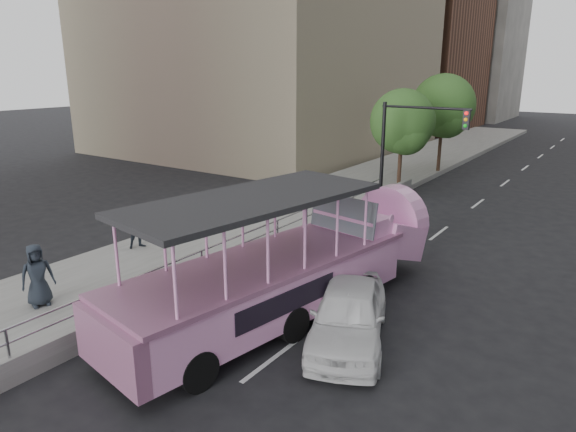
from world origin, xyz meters
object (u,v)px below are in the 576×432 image
at_px(pedestrian_far, 37,275).
at_px(duck_boat, 294,266).
at_px(car, 349,314).
at_px(traffic_signal, 406,139).
at_px(pedestrian_mid, 138,227).
at_px(parking_sign, 275,213).
at_px(street_tree_far, 444,108).
at_px(street_tree_near, 403,124).

bearing_deg(pedestrian_far, duck_boat, -33.55).
distance_m(car, traffic_signal, 13.47).
bearing_deg(pedestrian_mid, traffic_signal, -4.94).
bearing_deg(pedestrian_far, parking_sign, -2.56).
bearing_deg(street_tree_far, duck_boat, -81.89).
bearing_deg(street_tree_near, street_tree_far, 88.09).
distance_m(car, street_tree_near, 17.21).
height_order(car, street_tree_far, street_tree_far).
distance_m(car, pedestrian_mid, 9.49).
height_order(duck_boat, car, duck_boat).
xyz_separation_m(street_tree_near, street_tree_far, (0.20, 6.00, 0.49)).
xyz_separation_m(car, pedestrian_mid, (-9.41, 1.17, 0.34)).
xyz_separation_m(duck_boat, parking_sign, (-2.78, 2.92, 0.43)).
distance_m(parking_sign, traffic_signal, 9.28).
bearing_deg(pedestrian_mid, street_tree_near, 6.07).
distance_m(street_tree_near, street_tree_far, 6.02).
height_order(duck_boat, traffic_signal, traffic_signal).
height_order(pedestrian_mid, traffic_signal, traffic_signal).
bearing_deg(traffic_signal, street_tree_far, 98.43).
xyz_separation_m(pedestrian_far, street_tree_far, (2.67, 25.68, 3.11)).
height_order(car, street_tree_near, street_tree_near).
relative_size(duck_boat, parking_sign, 3.95).
bearing_deg(street_tree_far, car, -76.78).
height_order(parking_sign, traffic_signal, traffic_signal).
xyz_separation_m(duck_boat, car, (2.13, -0.66, -0.59)).
relative_size(pedestrian_far, traffic_signal, 0.35).
xyz_separation_m(traffic_signal, street_tree_near, (-1.60, 3.43, 0.32)).
xyz_separation_m(car, pedestrian_far, (-7.86, -3.62, 0.43)).
relative_size(street_tree_near, street_tree_far, 0.89).
height_order(car, traffic_signal, traffic_signal).
height_order(car, pedestrian_far, pedestrian_far).
relative_size(car, street_tree_far, 0.70).
distance_m(pedestrian_mid, street_tree_far, 21.55).
distance_m(pedestrian_mid, traffic_signal, 12.99).
bearing_deg(pedestrian_mid, pedestrian_far, -140.80).
height_order(duck_boat, street_tree_near, street_tree_near).
xyz_separation_m(pedestrian_mid, pedestrian_far, (1.56, -4.79, 0.09)).
height_order(pedestrian_mid, pedestrian_far, pedestrian_far).
bearing_deg(car, street_tree_far, 80.68).
relative_size(duck_boat, street_tree_far, 1.75).
relative_size(car, street_tree_near, 0.79).
bearing_deg(street_tree_near, traffic_signal, -65.02).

